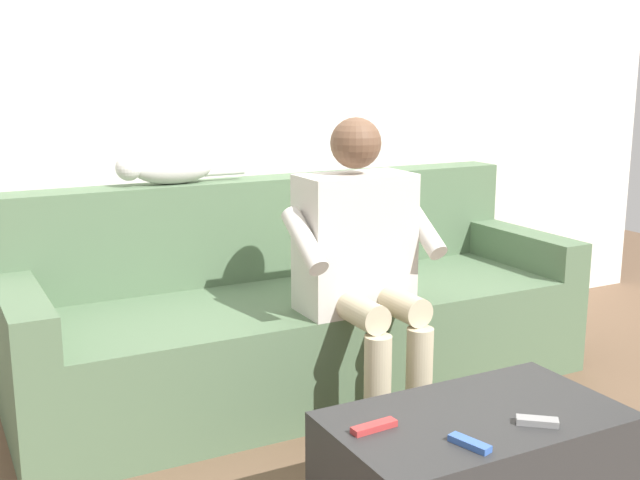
{
  "coord_description": "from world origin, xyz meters",
  "views": [
    {
      "loc": [
        1.42,
        2.77,
        1.35
      ],
      "look_at": [
        0.0,
        0.05,
        0.68
      ],
      "focal_mm": 43.82,
      "sensor_mm": 36.0,
      "label": 1
    }
  ],
  "objects": [
    {
      "name": "cat_on_backrest",
      "position": [
        0.48,
        -0.43,
        0.95
      ],
      "size": [
        0.56,
        0.13,
        0.14
      ],
      "color": "silver",
      "rests_on": "couch"
    },
    {
      "name": "ground_plane",
      "position": [
        0.0,
        0.6,
        0.0
      ],
      "size": [
        8.0,
        8.0,
        0.0
      ],
      "primitive_type": "plane",
      "color": "brown"
    },
    {
      "name": "remote_gray",
      "position": [
        -0.11,
        1.2,
        0.35
      ],
      "size": [
        0.12,
        0.11,
        0.02
      ],
      "primitive_type": "cube",
      "rotation": [
        0.0,
        0.0,
        5.61
      ],
      "color": "gray",
      "rests_on": "coffee_table"
    },
    {
      "name": "couch",
      "position": [
        0.0,
        -0.15,
        0.3
      ],
      "size": [
        2.44,
        0.85,
        0.88
      ],
      "color": "#516B4C",
      "rests_on": "ground"
    },
    {
      "name": "remote_red",
      "position": [
        0.33,
        1.01,
        0.35
      ],
      "size": [
        0.14,
        0.05,
        0.02
      ],
      "primitive_type": "cube",
      "rotation": [
        0.0,
        0.0,
        3.21
      ],
      "color": "#B73333",
      "rests_on": "coffee_table"
    },
    {
      "name": "remote_blue",
      "position": [
        0.15,
        1.21,
        0.35
      ],
      "size": [
        0.07,
        0.13,
        0.02
      ],
      "primitive_type": "cube",
      "rotation": [
        0.0,
        0.0,
        4.99
      ],
      "color": "#3860B7",
      "rests_on": "coffee_table"
    },
    {
      "name": "coffee_table",
      "position": [
        0.0,
        1.06,
        0.17
      ],
      "size": [
        0.9,
        0.5,
        0.34
      ],
      "color": "#2D2D2D",
      "rests_on": "ground"
    },
    {
      "name": "back_wall",
      "position": [
        0.0,
        -0.7,
        1.22
      ],
      "size": [
        5.16,
        0.06,
        2.43
      ],
      "primitive_type": "cube",
      "color": "silver",
      "rests_on": "ground"
    },
    {
      "name": "person_solo_seated",
      "position": [
        -0.06,
        0.27,
        0.67
      ],
      "size": [
        0.59,
        0.49,
        1.18
      ],
      "color": "beige",
      "rests_on": "ground"
    }
  ]
}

